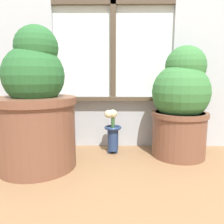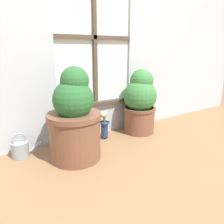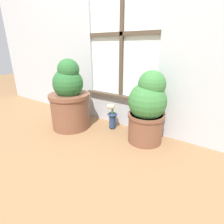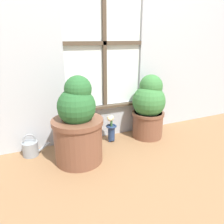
{
  "view_description": "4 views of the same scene",
  "coord_description": "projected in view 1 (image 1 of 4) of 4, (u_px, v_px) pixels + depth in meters",
  "views": [
    {
      "loc": [
        0.01,
        -0.97,
        0.48
      ],
      "look_at": [
        -0.0,
        0.28,
        0.28
      ],
      "focal_mm": 35.0,
      "sensor_mm": 36.0,
      "label": 1
    },
    {
      "loc": [
        -1.02,
        -1.37,
        0.85
      ],
      "look_at": [
        0.02,
        0.25,
        0.29
      ],
      "focal_mm": 35.0,
      "sensor_mm": 36.0,
      "label": 2
    },
    {
      "loc": [
        0.97,
        -1.06,
        0.84
      ],
      "look_at": [
        0.04,
        0.29,
        0.22
      ],
      "focal_mm": 28.0,
      "sensor_mm": 36.0,
      "label": 3
    },
    {
      "loc": [
        -0.81,
        -1.49,
        1.01
      ],
      "look_at": [
        -0.03,
        0.28,
        0.34
      ],
      "focal_mm": 35.0,
      "sensor_mm": 36.0,
      "label": 4
    }
  ],
  "objects": [
    {
      "name": "potted_plant_left",
      "position": [
        36.0,
        107.0,
        1.13
      ],
      "size": [
        0.42,
        0.42,
        0.73
      ],
      "color": "brown",
      "rests_on": "ground_plane"
    },
    {
      "name": "ground_plane",
      "position": [
        112.0,
        178.0,
        1.04
      ],
      "size": [
        10.0,
        10.0,
        0.0
      ],
      "primitive_type": "plane",
      "color": "olive"
    },
    {
      "name": "potted_plant_right",
      "position": [
        181.0,
        103.0,
        1.29
      ],
      "size": [
        0.34,
        0.34,
        0.66
      ],
      "color": "brown",
      "rests_on": "ground_plane"
    },
    {
      "name": "flower_vase",
      "position": [
        112.0,
        130.0,
        1.37
      ],
      "size": [
        0.11,
        0.11,
        0.28
      ],
      "color": "navy",
      "rests_on": "ground_plane"
    }
  ]
}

